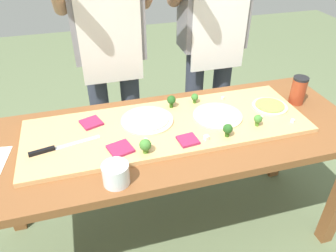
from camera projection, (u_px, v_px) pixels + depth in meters
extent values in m
plane|color=#60704C|center=(169.00, 231.00, 1.99)|extent=(8.00, 8.00, 0.00)
cube|color=brown|center=(6.00, 184.00, 1.82)|extent=(0.07, 0.07, 0.71)
cube|color=brown|center=(280.00, 134.00, 2.21)|extent=(0.07, 0.07, 0.71)
cube|color=brown|center=(170.00, 135.00, 1.58)|extent=(1.86, 0.70, 0.04)
cube|color=tan|center=(168.00, 126.00, 1.58)|extent=(1.36, 0.46, 0.02)
cube|color=#B7BABF|center=(78.00, 142.00, 1.46)|extent=(0.20, 0.06, 0.00)
cube|color=black|center=(42.00, 151.00, 1.39)|extent=(0.11, 0.04, 0.02)
cylinder|color=beige|center=(218.00, 116.00, 1.63)|extent=(0.25, 0.25, 0.01)
cylinder|color=silver|center=(218.00, 115.00, 1.62)|extent=(0.20, 0.20, 0.01)
cylinder|color=beige|center=(147.00, 120.00, 1.60)|extent=(0.26, 0.26, 0.01)
cylinder|color=beige|center=(147.00, 119.00, 1.59)|extent=(0.21, 0.21, 0.01)
cylinder|color=beige|center=(270.00, 106.00, 1.70)|extent=(0.18, 0.18, 0.01)
cylinder|color=#899E4C|center=(270.00, 105.00, 1.70)|extent=(0.15, 0.15, 0.01)
cube|color=#9E234C|center=(188.00, 140.00, 1.46)|extent=(0.09, 0.09, 0.01)
cube|color=#9E234C|center=(91.00, 123.00, 1.58)|extent=(0.12, 0.12, 0.01)
cube|color=#9E234C|center=(120.00, 149.00, 1.41)|extent=(0.12, 0.12, 0.01)
cylinder|color=#3F7220|center=(195.00, 101.00, 1.74)|extent=(0.02, 0.02, 0.02)
sphere|color=#38752D|center=(195.00, 97.00, 1.73)|extent=(0.04, 0.04, 0.04)
cylinder|color=#2C5915|center=(171.00, 105.00, 1.70)|extent=(0.02, 0.02, 0.03)
sphere|color=#23561E|center=(171.00, 100.00, 1.68)|extent=(0.04, 0.04, 0.04)
cylinder|color=#2C5915|center=(227.00, 134.00, 1.49)|extent=(0.02, 0.02, 0.03)
sphere|color=#23561E|center=(228.00, 129.00, 1.47)|extent=(0.04, 0.04, 0.04)
cylinder|color=#487A23|center=(146.00, 150.00, 1.39)|extent=(0.02, 0.02, 0.02)
sphere|color=#427F33|center=(145.00, 145.00, 1.38)|extent=(0.05, 0.05, 0.05)
cylinder|color=#487A23|center=(257.00, 123.00, 1.56)|extent=(0.02, 0.02, 0.02)
sphere|color=#427F33|center=(258.00, 119.00, 1.55)|extent=(0.04, 0.04, 0.04)
cube|color=silver|center=(146.00, 140.00, 1.46)|extent=(0.02, 0.02, 0.02)
cube|color=white|center=(293.00, 121.00, 1.59)|extent=(0.02, 0.02, 0.02)
cube|color=silver|center=(223.00, 98.00, 1.78)|extent=(0.02, 0.02, 0.01)
cube|color=white|center=(261.00, 118.00, 1.61)|extent=(0.02, 0.02, 0.02)
cube|color=white|center=(206.00, 138.00, 1.47)|extent=(0.03, 0.03, 0.02)
cylinder|color=white|center=(116.00, 174.00, 1.26)|extent=(0.11, 0.11, 0.09)
cylinder|color=white|center=(116.00, 177.00, 1.27)|extent=(0.09, 0.09, 0.05)
cylinder|color=#99381E|center=(298.00, 91.00, 1.75)|extent=(0.08, 0.08, 0.14)
cylinder|color=black|center=(301.00, 78.00, 1.71)|extent=(0.08, 0.08, 0.01)
cylinder|color=#333847|center=(102.00, 122.00, 2.16)|extent=(0.12, 0.12, 0.90)
cylinder|color=#333847|center=(132.00, 118.00, 2.20)|extent=(0.12, 0.12, 0.90)
cube|color=gray|center=(105.00, 9.00, 1.77)|extent=(0.40, 0.20, 0.55)
cube|color=silver|center=(110.00, 30.00, 1.73)|extent=(0.34, 0.01, 0.60)
cylinder|color=#333847|center=(193.00, 109.00, 2.30)|extent=(0.12, 0.12, 0.90)
cylinder|color=#333847|center=(219.00, 105.00, 2.35)|extent=(0.12, 0.12, 0.90)
cube|color=gray|center=(215.00, 1.00, 1.91)|extent=(0.40, 0.20, 0.55)
cube|color=white|center=(221.00, 20.00, 1.88)|extent=(0.34, 0.01, 0.60)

